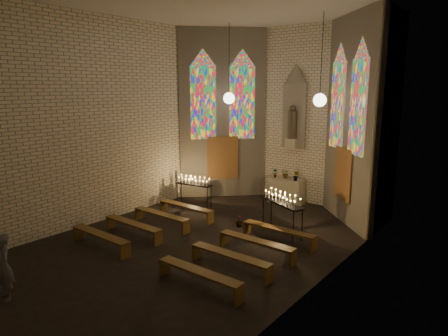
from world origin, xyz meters
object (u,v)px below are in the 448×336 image
at_px(aisle_flower_pot, 239,221).
at_px(visitor, 4,267).
at_px(votive_stand_left, 194,182).
at_px(votive_stand_right, 282,200).
at_px(altar, 286,191).

distance_m(aisle_flower_pot, visitor, 7.13).
bearing_deg(visitor, votive_stand_left, 115.03).
bearing_deg(aisle_flower_pot, visitor, -100.49).
bearing_deg(votive_stand_right, aisle_flower_pot, -142.71).
bearing_deg(votive_stand_left, visitor, -87.38).
xyz_separation_m(aisle_flower_pot, visitor, (-1.29, -6.99, 0.55)).
distance_m(altar, votive_stand_right, 3.58).
xyz_separation_m(altar, aisle_flower_pot, (0.17, -3.48, -0.30)).
relative_size(altar, aisle_flower_pot, 3.42).
bearing_deg(visitor, votive_stand_right, 83.35).
xyz_separation_m(votive_stand_left, votive_stand_right, (4.30, -0.56, 0.16)).
distance_m(altar, visitor, 10.53).
height_order(aisle_flower_pot, visitor, visitor).
distance_m(aisle_flower_pot, votive_stand_right, 1.73).
bearing_deg(votive_stand_right, altar, 141.31).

